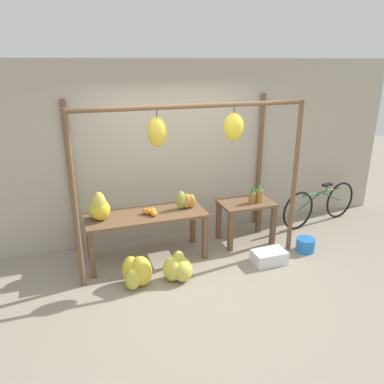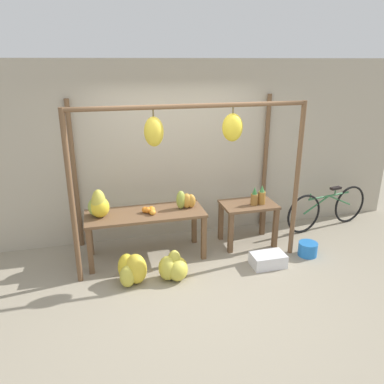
{
  "view_description": "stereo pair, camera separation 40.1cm",
  "coord_description": "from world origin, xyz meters",
  "views": [
    {
      "loc": [
        -1.56,
        -3.98,
        2.77
      ],
      "look_at": [
        0.1,
        0.87,
        0.96
      ],
      "focal_mm": 35.0,
      "sensor_mm": 36.0,
      "label": 1
    },
    {
      "loc": [
        -1.18,
        -4.1,
        2.77
      ],
      "look_at": [
        0.1,
        0.87,
        0.96
      ],
      "focal_mm": 35.0,
      "sensor_mm": 36.0,
      "label": 2
    }
  ],
  "objects": [
    {
      "name": "papaya_pile",
      "position": [
        0.01,
        0.89,
        0.83
      ],
      "size": [
        0.34,
        0.19,
        0.28
      ],
      "color": "#93A33D",
      "rests_on": "display_table_main"
    },
    {
      "name": "banana_pile_on_table",
      "position": [
        -1.23,
        0.87,
        0.87
      ],
      "size": [
        0.36,
        0.36,
        0.41
      ],
      "color": "yellow",
      "rests_on": "display_table_main"
    },
    {
      "name": "pineapple_cluster",
      "position": [
        1.15,
        0.85,
        0.8
      ],
      "size": [
        0.24,
        0.12,
        0.3
      ],
      "color": "#A3702D",
      "rests_on": "display_table_side"
    },
    {
      "name": "display_table_main",
      "position": [
        -0.59,
        0.87,
        0.61
      ],
      "size": [
        1.7,
        0.65,
        0.71
      ],
      "color": "brown",
      "rests_on": "ground_plane"
    },
    {
      "name": "blue_bucket",
      "position": [
        1.75,
        0.3,
        0.1
      ],
      "size": [
        0.28,
        0.28,
        0.21
      ],
      "color": "blue",
      "rests_on": "ground_plane"
    },
    {
      "name": "orange_pile",
      "position": [
        -0.52,
        0.82,
        0.75
      ],
      "size": [
        0.19,
        0.2,
        0.09
      ],
      "color": "orange",
      "rests_on": "display_table_main"
    },
    {
      "name": "banana_pile_ground_right",
      "position": [
        -0.32,
        0.18,
        0.16
      ],
      "size": [
        0.45,
        0.44,
        0.4
      ],
      "color": "gold",
      "rests_on": "ground_plane"
    },
    {
      "name": "fruit_crate_white",
      "position": [
        1.04,
        0.17,
        0.09
      ],
      "size": [
        0.48,
        0.3,
        0.19
      ],
      "color": "silver",
      "rests_on": "ground_plane"
    },
    {
      "name": "display_table_side",
      "position": [
        1.02,
        0.91,
        0.52
      ],
      "size": [
        0.83,
        0.56,
        0.67
      ],
      "color": "brown",
      "rests_on": "ground_plane"
    },
    {
      "name": "stall_awning",
      "position": [
        0.03,
        0.68,
        1.61
      ],
      "size": [
        3.15,
        1.2,
        2.27
      ],
      "color": "brown",
      "rests_on": "ground_plane"
    },
    {
      "name": "banana_pile_ground_left",
      "position": [
        -0.88,
        0.22,
        0.19
      ],
      "size": [
        0.46,
        0.44,
        0.42
      ],
      "color": "gold",
      "rests_on": "ground_plane"
    },
    {
      "name": "parked_bicycle",
      "position": [
        2.59,
        1.12,
        0.36
      ],
      "size": [
        1.7,
        0.36,
        0.72
      ],
      "color": "black",
      "rests_on": "ground_plane"
    },
    {
      "name": "ground_plane",
      "position": [
        0.0,
        0.0,
        0.0
      ],
      "size": [
        20.0,
        20.0,
        0.0
      ],
      "primitive_type": "plane",
      "color": "gray"
    },
    {
      "name": "shop_wall_back",
      "position": [
        0.0,
        1.58,
        1.4
      ],
      "size": [
        8.0,
        0.08,
        2.8
      ],
      "color": "#B2A893",
      "rests_on": "ground_plane"
    }
  ]
}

